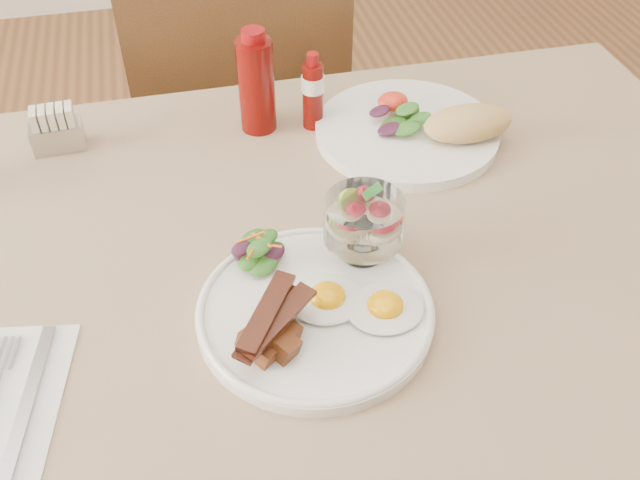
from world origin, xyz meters
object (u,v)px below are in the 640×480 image
table (305,301)px  ketchup_bottle (256,84)px  hot_sauce_bottle (313,92)px  main_plate (315,312)px  fruit_cup (364,220)px  second_plate (421,128)px  chair_far (241,124)px  sugar_caddy (56,131)px

table → ketchup_bottle: bearing=91.3°
ketchup_bottle → hot_sauce_bottle: bearing=-10.6°
main_plate → ketchup_bottle: bearing=89.7°
fruit_cup → second_plate: size_ratio=0.34×
table → chair_far: chair_far is taller
ketchup_bottle → fruit_cup: bearing=-77.2°
chair_far → second_plate: (0.23, -0.45, 0.25)m
hot_sauce_bottle → ketchup_bottle: bearing=169.4°
fruit_cup → sugar_caddy: (-0.38, 0.35, -0.04)m
ketchup_bottle → hot_sauce_bottle: size_ratio=1.31×
table → fruit_cup: bearing=-23.1°
main_plate → ketchup_bottle: size_ratio=1.68×
ketchup_bottle → sugar_caddy: 0.31m
main_plate → ketchup_bottle: (0.00, 0.41, 0.07)m
fruit_cup → ketchup_bottle: bearing=102.8°
fruit_cup → ketchup_bottle: size_ratio=0.60×
main_plate → second_plate: bearing=53.0°
table → chair_far: (0.00, 0.66, -0.14)m
chair_far → hot_sauce_bottle: chair_far is taller
sugar_caddy → main_plate: bearing=-57.5°
fruit_cup → hot_sauce_bottle: (0.01, 0.32, -0.01)m
second_plate → sugar_caddy: second_plate is taller
fruit_cup → second_plate: fruit_cup is taller
main_plate → second_plate: 0.40m
chair_far → hot_sauce_bottle: bearing=-78.2°
chair_far → fruit_cup: size_ratio=9.26×
chair_far → fruit_cup: bearing=-84.3°
second_plate → ketchup_bottle: bearing=159.7°
ketchup_bottle → hot_sauce_bottle: ketchup_bottle is taller
main_plate → hot_sauce_bottle: size_ratio=2.21×
chair_far → hot_sauce_bottle: size_ratio=7.34×
fruit_cup → hot_sauce_bottle: size_ratio=0.79×
chair_far → fruit_cup: chair_far is taller
main_plate → hot_sauce_bottle: bearing=77.5°
table → main_plate: (-0.01, -0.11, 0.10)m
hot_sauce_bottle → sugar_caddy: size_ratio=1.60×
fruit_cup → sugar_caddy: fruit_cup is taller
table → main_plate: main_plate is taller
ketchup_bottle → sugar_caddy: (-0.31, 0.01, -0.05)m
hot_sauce_bottle → chair_far: bearing=101.8°
fruit_cup → table: bearing=156.9°
chair_far → table: bearing=-90.0°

